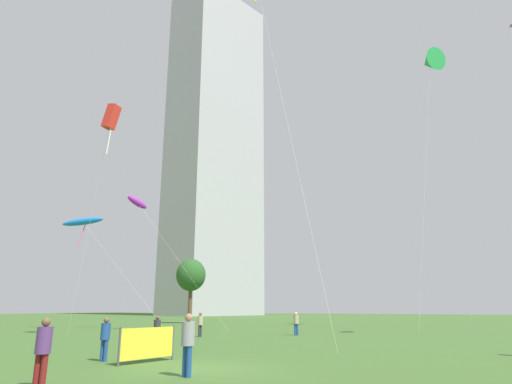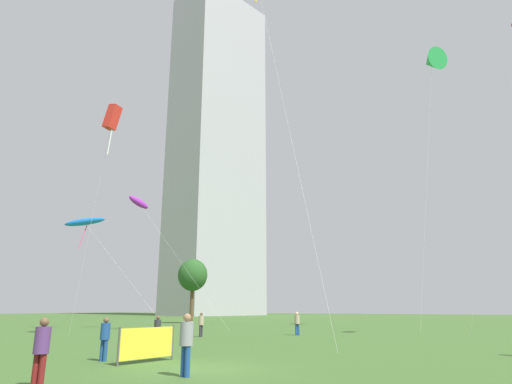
# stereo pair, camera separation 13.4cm
# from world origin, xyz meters

# --- Properties ---
(ground) EXTENTS (280.00, 280.00, 0.00)m
(ground) POSITION_xyz_m (0.00, 0.00, 0.00)
(ground) COLOR #3D6028
(person_standing_0) EXTENTS (0.36, 0.36, 1.63)m
(person_standing_0) POSITION_xyz_m (-4.49, 0.07, 0.94)
(person_standing_0) COLOR #1E478C
(person_standing_0) RESTS_ON ground
(person_standing_2) EXTENTS (0.37, 0.37, 1.67)m
(person_standing_2) POSITION_xyz_m (-9.38, 13.90, 0.96)
(person_standing_2) COLOR #2D2D33
(person_standing_2) RESTS_ON ground
(person_standing_3) EXTENTS (0.38, 0.38, 1.70)m
(person_standing_3) POSITION_xyz_m (-3.94, 18.75, 0.98)
(person_standing_3) COLOR #1E478C
(person_standing_3) RESTS_ON ground
(person_standing_4) EXTENTS (0.41, 0.41, 1.83)m
(person_standing_4) POSITION_xyz_m (0.71, -1.69, 1.06)
(person_standing_4) COLOR #1E478C
(person_standing_4) RESTS_ON ground
(person_standing_5) EXTENTS (0.36, 0.36, 1.61)m
(person_standing_5) POSITION_xyz_m (-6.65, 5.82, 0.93)
(person_standing_5) COLOR gray
(person_standing_5) RESTS_ON ground
(person_standing_6) EXTENTS (0.39, 0.39, 1.76)m
(person_standing_6) POSITION_xyz_m (-1.46, -5.05, 1.01)
(person_standing_6) COLOR maroon
(person_standing_6) RESTS_ON ground
(kite_flying_0) EXTENTS (13.90, 1.86, 11.03)m
(kite_flying_0) POSITION_xyz_m (-26.54, 17.52, 10.47)
(kite_flying_0) COLOR silver
(kite_flying_0) RESTS_ON ground
(kite_flying_1) EXTENTS (3.93, 1.41, 17.07)m
(kite_flying_1) POSITION_xyz_m (-14.70, 8.90, 15.99)
(kite_flying_1) COLOR silver
(kite_flying_1) RESTS_ON ground
(kite_flying_2) EXTENTS (4.78, 7.70, 29.94)m
(kite_flying_2) POSITION_xyz_m (6.76, 33.88, 28.51)
(kite_flying_2) COLOR silver
(kite_flying_2) RESTS_ON ground
(kite_flying_4) EXTENTS (10.23, 3.80, 13.08)m
(kite_flying_4) POSITION_xyz_m (-20.97, 19.16, 12.26)
(kite_flying_4) COLOR silver
(kite_flying_4) RESTS_ON ground
(park_tree_0) EXTENTS (3.98, 3.98, 8.47)m
(park_tree_0) POSITION_xyz_m (-26.11, 36.12, 6.27)
(park_tree_0) COLOR brown
(park_tree_0) RESTS_ON ground
(distant_highrise_0) EXTENTS (23.07, 29.19, 97.30)m
(distant_highrise_0) POSITION_xyz_m (-57.49, 90.10, 48.65)
(distant_highrise_0) COLOR #A8A8AD
(distant_highrise_0) RESTS_ON ground
(event_banner) EXTENTS (0.55, 2.57, 1.32)m
(event_banner) POSITION_xyz_m (-2.70, 0.50, 0.70)
(event_banner) COLOR #4C4C4C
(event_banner) RESTS_ON ground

